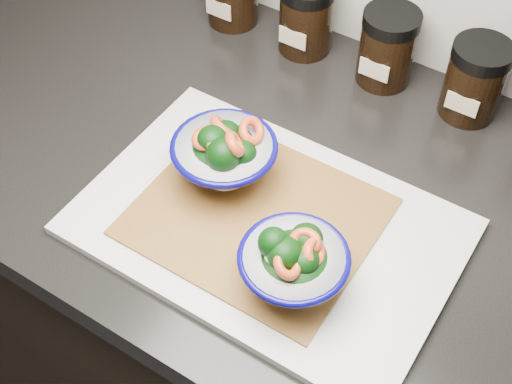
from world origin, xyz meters
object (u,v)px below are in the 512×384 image
Objects in this scene: cutting_board at (268,226)px; spice_jar_c at (387,47)px; spice_jar_d at (475,80)px; bowl_right at (293,264)px; bowl_left at (225,155)px; spice_jar_b at (306,17)px.

spice_jar_c reaches higher than cutting_board.
cutting_board is 0.36m from spice_jar_d.
spice_jar_c is at bearing 101.06° from bowl_right.
bowl_left is 0.36m from spice_jar_d.
spice_jar_b is at bearing 100.80° from bowl_left.
cutting_board is 3.38× the size of bowl_left.
bowl_right is 0.40m from spice_jar_c.
bowl_left is 0.31m from spice_jar_c.
spice_jar_b and spice_jar_d have the same top height.
bowl_left is at bearing 159.63° from cutting_board.
cutting_board is 0.10m from bowl_left.
cutting_board is 0.36m from spice_jar_b.
cutting_board is at bearing -110.74° from spice_jar_d.
spice_jar_c is 1.00× the size of spice_jar_d.
bowl_right is 1.10× the size of spice_jar_d.
spice_jar_c and spice_jar_d have the same top height.
bowl_right is (0.15, -0.09, -0.00)m from bowl_left.
bowl_right is at bearing -61.80° from spice_jar_b.
spice_jar_d is (0.21, 0.30, -0.00)m from bowl_left.
spice_jar_c is (-0.08, 0.39, 0.00)m from bowl_right.
spice_jar_b is at bearing 180.00° from spice_jar_d.
bowl_left is 0.18m from bowl_right.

